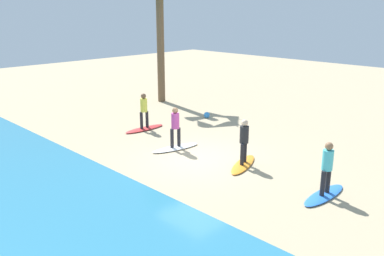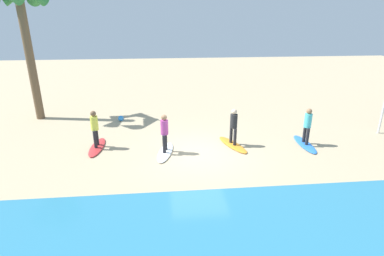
% 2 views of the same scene
% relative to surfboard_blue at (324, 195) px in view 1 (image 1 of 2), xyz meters
% --- Properties ---
extents(ground_plane, '(60.00, 60.00, 0.00)m').
position_rel_surfboard_blue_xyz_m(ground_plane, '(4.92, 0.39, -0.04)').
color(ground_plane, tan).
extents(surfboard_blue, '(0.59, 2.11, 0.09)m').
position_rel_surfboard_blue_xyz_m(surfboard_blue, '(0.00, 0.00, 0.00)').
color(surfboard_blue, blue).
rests_on(surfboard_blue, ground).
extents(surfer_blue, '(0.32, 0.46, 1.64)m').
position_rel_surfboard_blue_xyz_m(surfer_blue, '(0.00, 0.00, 0.99)').
color(surfer_blue, '#232328').
rests_on(surfer_blue, surfboard_blue).
extents(surfboard_orange, '(1.26, 2.16, 0.09)m').
position_rel_surfboard_blue_xyz_m(surfboard_orange, '(3.29, -0.26, 0.00)').
color(surfboard_orange, orange).
rests_on(surfboard_orange, ground).
extents(surfer_orange, '(0.32, 0.44, 1.64)m').
position_rel_surfboard_blue_xyz_m(surfer_orange, '(3.29, -0.26, 0.99)').
color(surfer_orange, '#232328').
rests_on(surfer_orange, surfboard_orange).
extents(surfboard_white, '(0.97, 2.17, 0.09)m').
position_rel_surfboard_blue_xyz_m(surfboard_white, '(6.35, 0.24, 0.00)').
color(surfboard_white, white).
rests_on(surfboard_white, ground).
extents(surfer_white, '(0.32, 0.45, 1.64)m').
position_rel_surfboard_blue_xyz_m(surfer_white, '(6.35, 0.24, 0.99)').
color(surfer_white, '#232328').
rests_on(surfer_white, surfboard_white).
extents(surfboard_red, '(0.65, 2.12, 0.09)m').
position_rel_surfboard_blue_xyz_m(surfboard_red, '(9.37, -0.58, 0.00)').
color(surfboard_red, red).
rests_on(surfboard_red, ground).
extents(surfer_red, '(0.32, 0.46, 1.64)m').
position_rel_surfboard_blue_xyz_m(surfer_red, '(9.37, -0.58, 0.99)').
color(surfer_red, '#232328').
rests_on(surfer_red, surfboard_red).
extents(palm_tree, '(2.88, 3.03, 7.37)m').
position_rel_surfboard_blue_xyz_m(palm_tree, '(13.37, -5.13, 5.86)').
color(palm_tree, brown).
rests_on(palm_tree, ground).
extents(beach_ball, '(0.31, 0.31, 0.31)m').
position_rel_surfboard_blue_xyz_m(beach_ball, '(8.74, -4.20, 0.11)').
color(beach_ball, '#338CE5').
rests_on(beach_ball, ground).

